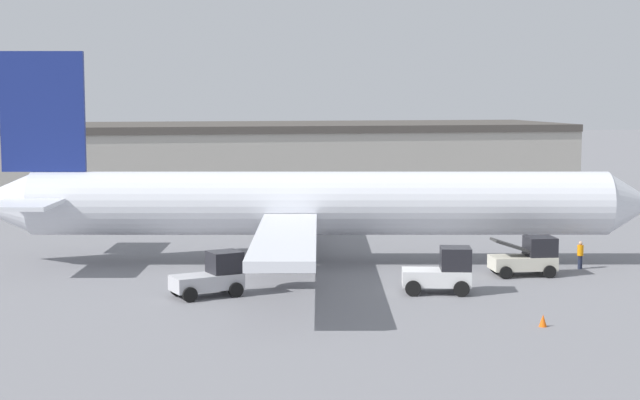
# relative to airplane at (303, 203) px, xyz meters

# --- Properties ---
(ground_plane) EXTENTS (400.00, 400.00, 0.00)m
(ground_plane) POSITION_rel_airplane_xyz_m (1.03, -0.20, -3.67)
(ground_plane) COLOR slate
(terminal_building) EXTENTS (89.80, 17.60, 7.27)m
(terminal_building) POSITION_rel_airplane_xyz_m (-12.02, 39.41, -0.03)
(terminal_building) COLOR #ADA89E
(terminal_building) RESTS_ON ground_plane
(airplane) EXTENTS (41.83, 36.37, 12.74)m
(airplane) POSITION_rel_airplane_xyz_m (0.00, 0.00, 0.00)
(airplane) COLOR silver
(airplane) RESTS_ON ground_plane
(ground_crew_worker) EXTENTS (0.36, 0.36, 1.64)m
(ground_crew_worker) POSITION_rel_airplane_xyz_m (15.66, -4.97, -2.79)
(ground_crew_worker) COLOR #1E2338
(ground_crew_worker) RESTS_ON ground_plane
(baggage_tug) EXTENTS (3.87, 2.81, 2.25)m
(baggage_tug) POSITION_rel_airplane_xyz_m (-6.15, -8.66, -2.63)
(baggage_tug) COLOR #B2B2B7
(baggage_tug) RESTS_ON ground_plane
(belt_loader_truck) EXTENTS (3.72, 2.32, 2.19)m
(belt_loader_truck) POSITION_rel_airplane_xyz_m (11.81, -6.31, -2.62)
(belt_loader_truck) COLOR beige
(belt_loader_truck) RESTS_ON ground_plane
(pushback_tug) EXTENTS (3.79, 2.70, 2.40)m
(pushback_tug) POSITION_rel_airplane_xyz_m (5.54, -10.15, -2.56)
(pushback_tug) COLOR silver
(pushback_tug) RESTS_ON ground_plane
(safety_cone_near) EXTENTS (0.36, 0.36, 0.55)m
(safety_cone_near) POSITION_rel_airplane_xyz_m (7.63, -18.01, -3.39)
(safety_cone_near) COLOR #EF590F
(safety_cone_near) RESTS_ON ground_plane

